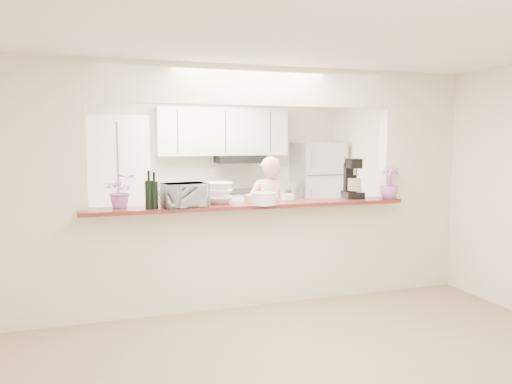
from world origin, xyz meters
name	(u,v)px	position (x,y,z in m)	size (l,w,h in m)	color
floor	(249,303)	(0.00, 0.00, 0.00)	(6.00, 6.00, 0.00)	tan
tile_overlay	(215,268)	(0.00, 1.55, 0.01)	(5.00, 2.90, 0.01)	beige
partition	(249,165)	(0.00, 0.00, 1.48)	(5.00, 0.15, 2.50)	silver
bar_counter	(249,251)	(0.00, 0.00, 0.58)	(3.40, 0.38, 1.09)	silver
kitchen_cabinets	(185,190)	(-0.19, 2.72, 0.97)	(3.15, 0.62, 2.25)	silver
refrigerator	(318,193)	(2.05, 2.65, 0.85)	(0.75, 0.70, 1.70)	#BCBCC2
flower_left	(121,191)	(-1.30, 0.02, 1.26)	(0.30, 0.26, 0.33)	#C769AA
wine_bottle_a	(149,194)	(-1.05, -0.15, 1.23)	(0.07, 0.07, 0.37)	black
wine_bottle_b	(154,194)	(-1.00, -0.15, 1.23)	(0.07, 0.07, 0.35)	black
toaster_oven	(185,195)	(-0.70, -0.10, 1.21)	(0.42, 0.29, 0.23)	#A9A9AE
serving_bowls	(219,193)	(-0.31, 0.05, 1.20)	(0.29, 0.29, 0.21)	white
plate_stack_a	(264,199)	(0.09, -0.19, 1.15)	(0.27, 0.27, 0.12)	white
plate_stack_b	(265,200)	(0.11, -0.19, 1.13)	(0.25, 0.25, 0.09)	white
red_bowl	(266,199)	(0.18, -0.03, 1.12)	(0.14, 0.14, 0.07)	maroon
tan_bowl	(251,198)	(0.05, 0.08, 1.13)	(0.16, 0.16, 0.08)	tan
utensil_caddy	(291,192)	(0.49, 0.05, 1.18)	(0.25, 0.19, 0.21)	silver
stand_mixer	(352,180)	(1.25, 0.06, 1.29)	(0.25, 0.34, 0.45)	black
flower_right	(389,183)	(1.60, -0.15, 1.27)	(0.20, 0.20, 0.36)	#C971D3
person	(270,214)	(0.67, 1.20, 0.76)	(0.56, 0.36, 1.52)	tan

